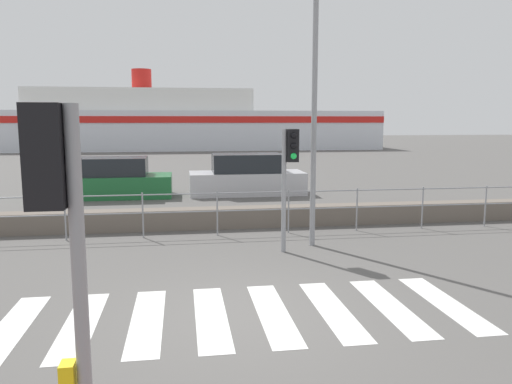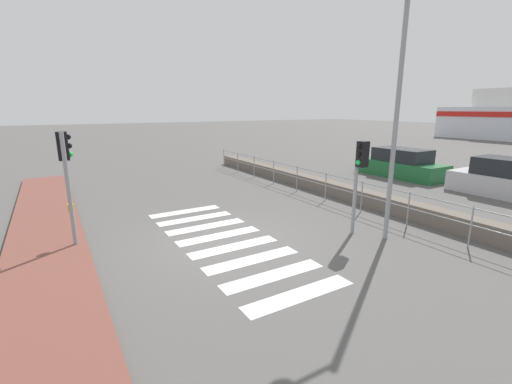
% 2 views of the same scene
% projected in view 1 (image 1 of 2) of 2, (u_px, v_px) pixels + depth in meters
% --- Properties ---
extents(ground_plane, '(160.00, 160.00, 0.00)m').
position_uv_depth(ground_plane, '(243.00, 315.00, 7.21)').
color(ground_plane, '#565451').
extents(crosswalk, '(6.75, 2.40, 0.01)m').
position_uv_depth(crosswalk, '(242.00, 315.00, 7.20)').
color(crosswalk, silver).
rests_on(crosswalk, ground_plane).
extents(seawall, '(23.58, 0.55, 0.52)m').
position_uv_depth(seawall, '(215.00, 218.00, 13.00)').
color(seawall, '#6B6056').
rests_on(seawall, ground_plane).
extents(harbor_fence, '(21.26, 0.04, 1.09)m').
position_uv_depth(harbor_fence, '(217.00, 206.00, 12.08)').
color(harbor_fence, gray).
rests_on(harbor_fence, ground_plane).
extents(traffic_light_near, '(0.34, 0.32, 2.90)m').
position_uv_depth(traffic_light_near, '(61.00, 226.00, 3.30)').
color(traffic_light_near, gray).
rests_on(traffic_light_near, ground_plane).
extents(traffic_light_far, '(0.34, 0.32, 2.61)m').
position_uv_depth(traffic_light_far, '(289.00, 162.00, 10.39)').
color(traffic_light_far, gray).
rests_on(traffic_light_far, ground_plane).
extents(streetlamp, '(0.32, 1.22, 6.07)m').
position_uv_depth(streetlamp, '(318.00, 73.00, 10.46)').
color(streetlamp, gray).
rests_on(streetlamp, ground_plane).
extents(ferry_boat, '(35.97, 6.56, 7.41)m').
position_uv_depth(ferry_boat, '(180.00, 124.00, 47.08)').
color(ferry_boat, silver).
rests_on(ferry_boat, ground_plane).
extents(parked_car_green, '(4.40, 1.79, 1.45)m').
position_uv_depth(parked_car_green, '(110.00, 180.00, 18.11)').
color(parked_car_green, '#1E6633').
rests_on(parked_car_green, ground_plane).
extents(parked_car_silver, '(4.30, 1.71, 1.53)m').
position_uv_depth(parked_car_silver, '(247.00, 177.00, 18.84)').
color(parked_car_silver, '#BCBCC1').
rests_on(parked_car_silver, ground_plane).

